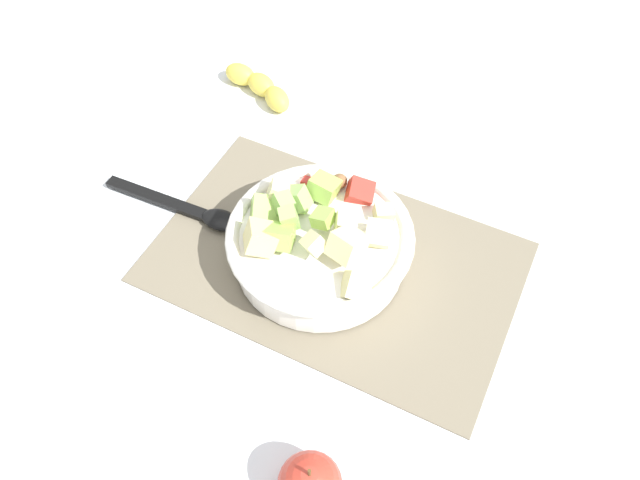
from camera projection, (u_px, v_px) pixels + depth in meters
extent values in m
plane|color=silver|center=(335.00, 263.00, 0.85)|extent=(2.40, 2.40, 0.00)
cube|color=#756B56|center=(335.00, 261.00, 0.85)|extent=(0.48, 0.31, 0.01)
cylinder|color=white|center=(320.00, 247.00, 0.83)|extent=(0.23, 0.23, 0.05)
torus|color=white|center=(320.00, 235.00, 0.81)|extent=(0.25, 0.25, 0.02)
cube|color=beige|center=(314.00, 243.00, 0.77)|extent=(0.04, 0.03, 0.04)
cube|color=beige|center=(347.00, 245.00, 0.77)|extent=(0.05, 0.06, 0.05)
cube|color=beige|center=(280.00, 194.00, 0.82)|extent=(0.05, 0.05, 0.05)
cube|color=beige|center=(378.00, 234.00, 0.79)|extent=(0.04, 0.05, 0.04)
cube|color=beige|center=(384.00, 213.00, 0.82)|extent=(0.03, 0.03, 0.02)
cube|color=red|center=(310.00, 185.00, 0.85)|extent=(0.03, 0.03, 0.02)
cube|color=#9EC656|center=(279.00, 236.00, 0.78)|extent=(0.05, 0.05, 0.04)
cube|color=red|center=(357.00, 191.00, 0.84)|extent=(0.05, 0.04, 0.04)
cube|color=beige|center=(356.00, 287.00, 0.75)|extent=(0.04, 0.05, 0.05)
cube|color=#A3CC6B|center=(289.00, 218.00, 0.79)|extent=(0.03, 0.03, 0.03)
cube|color=#9EC656|center=(324.00, 188.00, 0.84)|extent=(0.04, 0.04, 0.04)
cube|color=#9EC656|center=(266.00, 211.00, 0.82)|extent=(0.06, 0.06, 0.05)
cube|color=#E5D684|center=(261.00, 238.00, 0.78)|extent=(0.06, 0.06, 0.05)
sphere|color=brown|center=(340.00, 181.00, 0.85)|extent=(0.03, 0.03, 0.03)
cube|color=#A3CC6B|center=(298.00, 199.00, 0.82)|extent=(0.04, 0.03, 0.04)
cube|color=beige|center=(346.00, 222.00, 0.79)|extent=(0.04, 0.03, 0.03)
cube|color=#93C160|center=(283.00, 203.00, 0.81)|extent=(0.04, 0.03, 0.04)
cube|color=#9EC656|center=(324.00, 216.00, 0.79)|extent=(0.03, 0.03, 0.02)
ellipsoid|color=black|center=(220.00, 220.00, 0.88)|extent=(0.06, 0.04, 0.01)
cube|color=black|center=(158.00, 199.00, 0.91)|extent=(0.17, 0.02, 0.01)
cylinder|color=brown|center=(309.00, 472.00, 0.61)|extent=(0.00, 0.00, 0.01)
ellipsoid|color=yellow|center=(277.00, 99.00, 1.03)|extent=(0.07, 0.06, 0.04)
ellipsoid|color=yellow|center=(261.00, 85.00, 1.05)|extent=(0.06, 0.05, 0.04)
ellipsoid|color=yellow|center=(240.00, 74.00, 1.07)|extent=(0.06, 0.04, 0.04)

